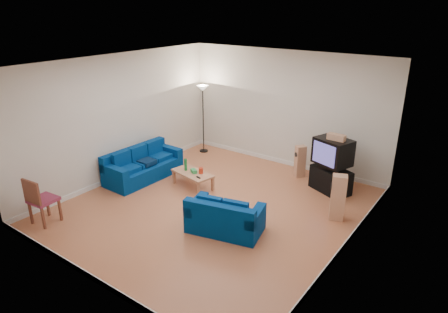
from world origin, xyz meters
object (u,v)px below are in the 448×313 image
Objects in this scene: sofa_three_seat at (142,167)px; television at (333,152)px; sofa_loveseat at (224,219)px; tv_stand at (331,180)px; coffee_table at (193,174)px.

television reaches higher than sofa_three_seat.
sofa_loveseat is at bearing -88.00° from television.
tv_stand is 0.72m from television.
sofa_loveseat is 3.30m from television.
sofa_three_seat is at bearing 151.18° from sofa_loveseat.
television is (-0.03, 0.03, 0.72)m from tv_stand.
sofa_three_seat is 2.17× the size of tv_stand.
sofa_loveseat is (3.32, -0.90, -0.02)m from sofa_three_seat.
tv_stand reaches higher than coffee_table.
sofa_three_seat is 4.86m from television.
coffee_table is at bearing 104.56° from sofa_three_seat.
sofa_three_seat is 1.29× the size of sofa_loveseat.
coffee_table is 3.45m from television.
television is at bearing 161.76° from tv_stand.
television is (2.84, 1.83, 0.68)m from coffee_table.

